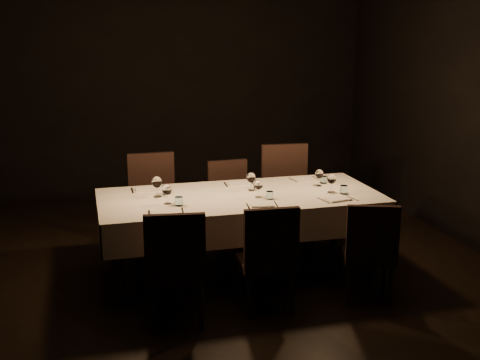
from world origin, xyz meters
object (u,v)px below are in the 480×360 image
object	(u,v)px
dining_table	(240,203)
chair_far_right	(287,190)
chair_near_center	(268,253)
chair_near_left	(175,263)
chair_near_right	(370,247)
chair_far_center	(230,199)
chair_far_left	(153,198)

from	to	relation	value
dining_table	chair_far_right	world-z (taller)	chair_far_right
dining_table	chair_near_center	distance (m)	0.83
dining_table	chair_far_right	distance (m)	1.03
chair_near_left	chair_near_right	world-z (taller)	chair_near_left
chair_near_right	chair_far_center	bearing A→B (deg)	-45.92
chair_near_center	dining_table	bearing A→B (deg)	-86.16
chair_near_center	chair_far_center	size ratio (longest dim) A/B	1.02
chair_far_right	chair_near_center	bearing A→B (deg)	-109.19
dining_table	chair_far_center	bearing A→B (deg)	82.43
chair_far_left	chair_far_right	world-z (taller)	chair_far_right
chair_near_center	chair_near_right	size ratio (longest dim) A/B	1.04
chair_near_left	chair_far_left	distance (m)	1.72
dining_table	chair_near_left	bearing A→B (deg)	-130.34
chair_far_left	chair_near_center	bearing A→B (deg)	-68.20
dining_table	chair_near_right	world-z (taller)	chair_near_right
dining_table	chair_far_right	size ratio (longest dim) A/B	2.43
chair_far_left	chair_far_right	bearing A→B (deg)	-5.86
dining_table	chair_far_center	distance (m)	0.85
chair_near_right	chair_near_left	bearing A→B (deg)	19.59
chair_far_center	chair_near_center	bearing A→B (deg)	-95.91
chair_far_right	chair_near_left	bearing A→B (deg)	-127.07
chair_far_left	chair_far_center	distance (m)	0.80
chair_near_center	chair_near_right	world-z (taller)	chair_near_center
chair_near_left	chair_far_center	distance (m)	1.87
dining_table	chair_near_center	world-z (taller)	chair_near_center
chair_near_right	chair_near_center	bearing A→B (deg)	16.72
chair_near_center	chair_far_center	world-z (taller)	chair_near_center
chair_far_right	chair_far_center	bearing A→B (deg)	177.32
chair_far_right	chair_far_left	bearing A→B (deg)	179.86
chair_near_right	chair_far_center	world-z (taller)	chair_far_center
chair_near_left	chair_far_right	size ratio (longest dim) A/B	0.90
chair_near_left	chair_far_right	xyz separation A→B (m)	(1.44, 1.60, 0.05)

